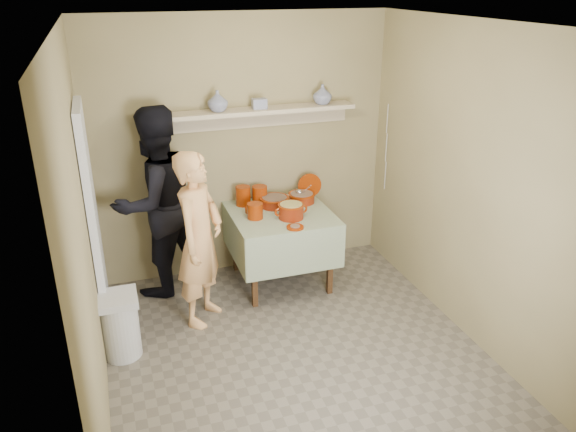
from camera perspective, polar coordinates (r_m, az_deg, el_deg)
name	(u,v)px	position (r m, az deg, el deg)	size (l,w,h in m)	color
ground	(300,359)	(4.74, 1.19, -14.32)	(3.50, 3.50, 0.00)	#6B6254
tile_panel	(94,226)	(4.87, -19.08, -0.94)	(0.06, 0.70, 2.00)	silver
plate_stack_a	(243,196)	(5.64, -4.58, 2.05)	(0.15, 0.15, 0.20)	maroon
plate_stack_b	(260,195)	(5.68, -2.89, 2.17)	(0.15, 0.15, 0.18)	maroon
bowl_stack	(255,211)	(5.33, -3.37, 0.51)	(0.15, 0.15, 0.15)	maroon
empty_bowl	(253,210)	(5.49, -3.61, 0.61)	(0.15, 0.15, 0.04)	maroon
propped_lid	(310,185)	(5.85, 2.20, 3.13)	(0.25, 0.25, 0.02)	maroon
vase_right	(322,94)	(5.66, 3.52, 12.23)	(0.18, 0.18, 0.19)	navy
vase_left	(218,101)	(5.36, -7.16, 11.51)	(0.19, 0.19, 0.20)	navy
ceramic_box	(259,104)	(5.45, -2.93, 11.32)	(0.14, 0.10, 0.10)	navy
person_cook	(200,239)	(4.91, -8.96, -2.36)	(0.58, 0.38, 1.58)	#EFAB67
person_helper	(157,203)	(5.43, -13.21, 1.32)	(0.89, 0.70, 1.84)	black
room_shell	(302,172)	(3.97, 1.38, 4.48)	(3.04, 3.54, 2.62)	#97895C
serving_table	(281,224)	(5.53, -0.76, -0.77)	(0.97, 0.97, 0.76)	#4C2D16
cazuela_meat_a	(275,201)	(5.61, -1.38, 1.55)	(0.30, 0.30, 0.10)	#681303
cazuela_meat_b	(302,197)	(5.71, 1.41, 1.95)	(0.28, 0.28, 0.10)	#681303
ladle	(300,192)	(5.69, 1.19, 2.44)	(0.08, 0.26, 0.19)	silver
cazuela_rice	(291,210)	(5.32, 0.31, 0.64)	(0.33, 0.25, 0.14)	#681303
front_plate	(295,227)	(5.13, 0.73, -1.13)	(0.16, 0.16, 0.03)	maroon
wall_shelf	(263,112)	(5.53, -2.51, 10.49)	(1.80, 0.25, 0.21)	#C2B090
trash_bin	(120,325)	(4.81, -16.68, -10.61)	(0.32, 0.32, 0.56)	silver
electrical_cord	(386,148)	(5.95, 9.95, 6.87)	(0.01, 0.05, 0.90)	silver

